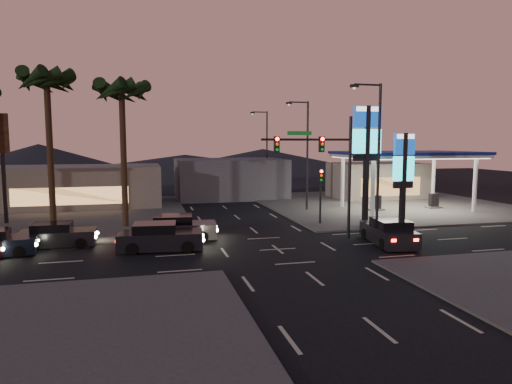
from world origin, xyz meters
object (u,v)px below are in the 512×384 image
object	(u,v)px
gas_station	(407,156)
pylon_sign_tall	(367,141)
car_lane_b_front	(177,228)
suv_station	(389,232)
car_lane_b_mid	(57,236)
pylon_sign_short	(404,165)
traffic_signal_mast	(325,159)
car_lane_a_front	(159,238)

from	to	relation	value
gas_station	pylon_sign_tall	size ratio (longest dim) A/B	1.36
pylon_sign_tall	car_lane_b_front	xyz separation A→B (m)	(-14.07, -1.36, -5.64)
pylon_sign_tall	suv_station	size ratio (longest dim) A/B	1.76
car_lane_b_mid	car_lane_b_front	bearing A→B (deg)	1.65
pylon_sign_tall	suv_station	bearing A→B (deg)	-103.50
pylon_sign_tall	pylon_sign_short	xyz separation A→B (m)	(2.50, -1.00, -1.74)
gas_station	car_lane_b_mid	xyz separation A→B (m)	(-28.84, -8.07, -4.39)
pylon_sign_tall	car_lane_b_mid	xyz separation A→B (m)	(-21.34, -1.57, -5.71)
gas_station	car_lane_b_mid	size ratio (longest dim) A/B	2.67
car_lane_b_mid	suv_station	bearing A→B (deg)	-12.24
car_lane_b_front	suv_station	size ratio (longest dim) A/B	1.01
gas_station	car_lane_b_front	bearing A→B (deg)	-159.99
gas_station	pylon_sign_tall	bearing A→B (deg)	-139.09
traffic_signal_mast	car_lane_b_mid	size ratio (longest dim) A/B	1.75
car_lane_b_front	car_lane_b_mid	xyz separation A→B (m)	(-7.27, -0.21, -0.07)
suv_station	traffic_signal_mast	bearing A→B (deg)	144.48
pylon_sign_short	gas_station	bearing A→B (deg)	56.31
car_lane_a_front	suv_station	world-z (taller)	car_lane_a_front
traffic_signal_mast	gas_station	bearing A→B (deg)	39.28
car_lane_b_front	pylon_sign_short	bearing A→B (deg)	1.23
traffic_signal_mast	suv_station	world-z (taller)	traffic_signal_mast
gas_station	pylon_sign_tall	xyz separation A→B (m)	(-7.50, -6.50, 1.31)
gas_station	car_lane_b_front	distance (m)	23.36
traffic_signal_mast	car_lane_a_front	size ratio (longest dim) A/B	1.56
traffic_signal_mast	car_lane_b_front	distance (m)	10.57
pylon_sign_tall	car_lane_a_front	world-z (taller)	pylon_sign_tall
car_lane_a_front	traffic_signal_mast	bearing A→B (deg)	2.77
car_lane_b_mid	pylon_sign_tall	bearing A→B (deg)	4.19
pylon_sign_short	pylon_sign_tall	bearing A→B (deg)	158.20
gas_station	pylon_sign_short	xyz separation A→B (m)	(-5.00, -7.50, -0.42)
pylon_sign_tall	pylon_sign_short	distance (m)	3.20
pylon_sign_tall	pylon_sign_short	size ratio (longest dim) A/B	1.29
suv_station	pylon_sign_short	bearing A→B (deg)	51.32
pylon_sign_short	car_lane_b_front	bearing A→B (deg)	-178.77
traffic_signal_mast	car_lane_b_mid	distance (m)	17.32
gas_station	suv_station	world-z (taller)	gas_station
car_lane_b_mid	gas_station	bearing A→B (deg)	15.62
gas_station	pylon_sign_short	world-z (taller)	pylon_sign_short
gas_station	traffic_signal_mast	xyz separation A→B (m)	(-12.24, -10.01, 0.15)
traffic_signal_mast	car_lane_b_front	xyz separation A→B (m)	(-9.33, 2.16, -4.47)
pylon_sign_short	traffic_signal_mast	world-z (taller)	traffic_signal_mast
pylon_sign_short	car_lane_b_mid	bearing A→B (deg)	-178.64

